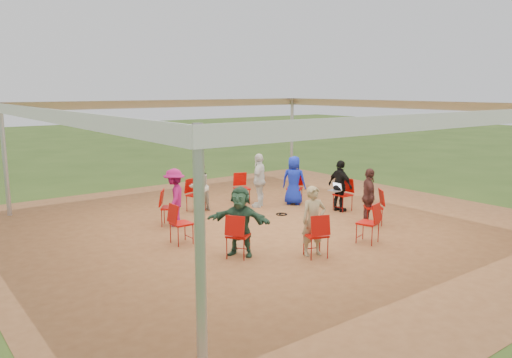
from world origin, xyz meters
TOP-DOWN VIEW (x-y plane):
  - ground at (0.00, 0.00)m, footprint 80.00×80.00m
  - dirt_patch at (0.00, 0.00)m, footprint 13.00×13.00m
  - tent at (0.00, 0.00)m, footprint 10.33×10.33m
  - chair_0 at (2.52, -0.02)m, footprint 0.44×0.42m
  - chair_1 at (2.05, 1.47)m, footprint 0.60×0.60m
  - chair_2 at (0.79, 2.39)m, footprint 0.54×0.55m
  - chair_3 at (-0.76, 2.40)m, footprint 0.53×0.55m
  - chair_4 at (-2.03, 1.49)m, footprint 0.60×0.60m
  - chair_5 at (-2.52, 0.02)m, footprint 0.44×0.42m
  - chair_6 at (-2.05, -1.47)m, footprint 0.60×0.60m
  - chair_7 at (-0.79, -2.39)m, footprint 0.54×0.55m
  - chair_8 at (0.76, -2.40)m, footprint 0.53×0.55m
  - chair_9 at (2.03, -1.49)m, footprint 0.60×0.60m
  - person_seated_0 at (2.40, -0.01)m, footprint 0.43×0.84m
  - person_seated_1 at (1.95, 1.40)m, footprint 0.72×0.79m
  - person_seated_2 at (-0.73, 2.28)m, footprint 0.78×0.59m
  - person_seated_3 at (-1.93, 1.42)m, footprint 0.91×1.01m
  - person_seated_4 at (-1.95, -1.40)m, footprint 1.17×1.36m
  - person_seated_5 at (-0.75, -2.28)m, footprint 0.60×0.49m
  - person_seated_6 at (1.93, -1.42)m, footprint 0.84×0.93m
  - standing_person at (0.96, 1.77)m, footprint 1.00×0.91m
  - cable_coil at (0.87, 0.64)m, footprint 0.36×0.36m
  - laptop at (2.24, -0.01)m, footprint 0.26×0.32m

SIDE VIEW (x-z plane):
  - ground at x=0.00m, z-range 0.00..0.00m
  - dirt_patch at x=0.00m, z-range 0.01..0.01m
  - cable_coil at x=0.87m, z-range 0.01..0.03m
  - chair_0 at x=2.52m, z-range 0.00..0.90m
  - chair_1 at x=2.05m, z-range 0.00..0.90m
  - chair_2 at x=0.79m, z-range 0.00..0.90m
  - chair_3 at x=-0.76m, z-range 0.00..0.90m
  - chair_4 at x=-2.03m, z-range 0.00..0.90m
  - chair_5 at x=-2.52m, z-range 0.00..0.90m
  - chair_6 at x=-2.05m, z-range 0.00..0.90m
  - chair_7 at x=-0.79m, z-range 0.00..0.90m
  - chair_8 at x=0.76m, z-range 0.00..0.90m
  - chair_9 at x=2.03m, z-range 0.00..0.90m
  - laptop at x=2.24m, z-range 0.56..0.78m
  - person_seated_0 at x=2.40m, z-range 0.01..1.43m
  - person_seated_1 at x=1.95m, z-range 0.01..1.43m
  - person_seated_2 at x=-0.73m, z-range 0.01..1.43m
  - person_seated_3 at x=-1.93m, z-range 0.01..1.43m
  - person_seated_4 at x=-1.95m, z-range 0.01..1.43m
  - person_seated_5 at x=-0.75m, z-range 0.01..1.43m
  - person_seated_6 at x=1.93m, z-range 0.01..1.43m
  - standing_person at x=0.96m, z-range 0.01..1.55m
  - tent at x=0.00m, z-range 0.87..3.87m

